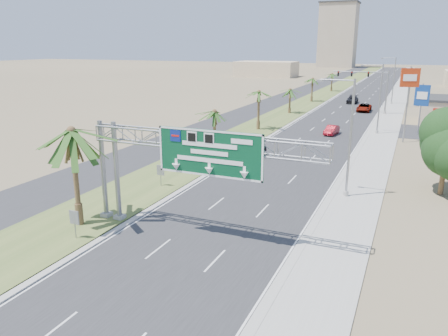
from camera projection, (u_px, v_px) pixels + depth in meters
ground at (117, 317)px, 21.00m from camera, size 600.00×600.00×0.00m
road at (367, 93)px, 118.07m from camera, size 12.00×300.00×0.02m
sidewalk_right at (400, 94)px, 114.80m from camera, size 4.00×300.00×0.10m
median_grass at (329, 91)px, 121.89m from camera, size 7.00×300.00×0.12m
opposing_road at (305, 90)px, 124.59m from camera, size 8.00×300.00×0.02m
sign_gantry at (191, 149)px, 28.52m from camera, size 16.75×1.24×7.50m
palm_near at (71, 131)px, 29.70m from camera, size 5.70×5.70×8.35m
palm_row_b at (214, 112)px, 51.55m from camera, size 3.99×3.99×5.95m
palm_row_c at (259, 93)px, 65.46m from camera, size 3.99×3.99×6.75m
palm_row_d at (290, 90)px, 81.68m from camera, size 3.99×3.99×5.45m
palm_row_e at (313, 79)px, 98.27m from camera, size 3.99×3.99×6.15m
palm_row_f at (332, 74)px, 120.43m from camera, size 3.99×3.99×5.75m
streetlight_near at (347, 143)px, 36.34m from camera, size 3.27×0.44×10.00m
streetlight_mid at (378, 102)px, 62.81m from camera, size 3.27×0.44×10.00m
streetlight_far at (393, 83)px, 94.58m from camera, size 3.27×0.44×10.00m
signal_mast at (376, 88)px, 81.21m from camera, size 10.28×0.71×8.00m
oak_near at (447, 144)px, 36.96m from camera, size 4.50×4.50×6.80m
median_signback_a at (74, 220)px, 28.89m from camera, size 0.75×0.08×2.08m
median_signback_b at (161, 172)px, 39.75m from camera, size 0.75×0.08×2.08m
tower_distant at (338, 36)px, 249.11m from camera, size 20.00×16.00×35.00m
building_distant_left at (266, 69)px, 178.63m from camera, size 24.00×14.00×6.00m
car_left_lane at (253, 151)px, 50.66m from camera, size 2.26×4.62×1.52m
car_mid_lane at (332, 130)px, 63.24m from camera, size 1.77×4.14×1.33m
car_right_lane at (364, 108)px, 85.01m from camera, size 2.54×5.45×1.51m
car_far at (352, 100)px, 97.19m from camera, size 2.44×5.65×1.62m
pole_sign_red_near at (410, 83)px, 56.38m from camera, size 2.37×1.06×9.92m
pole_sign_blue at (422, 97)px, 62.85m from camera, size 2.02×0.57×7.27m
pole_sign_red_far at (411, 76)px, 90.04m from camera, size 2.20×0.91×8.11m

